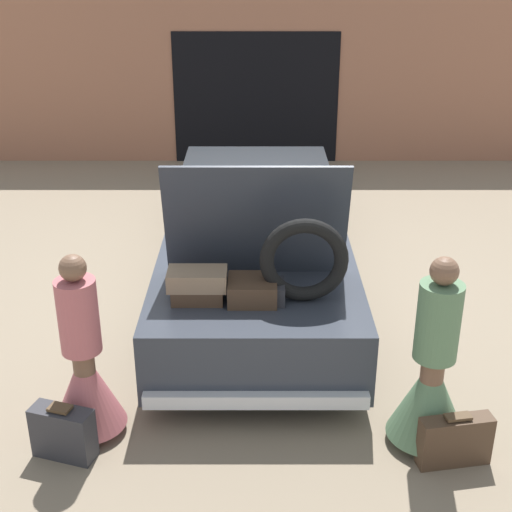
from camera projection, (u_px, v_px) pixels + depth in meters
The scene contains 7 objects.
ground_plane at pixel (256, 280), 8.23m from camera, with size 40.00×40.00×0.00m, color #7F705B.
garage_wall_back at pixel (256, 81), 12.07m from camera, with size 12.00×0.14×2.80m.
car at pixel (256, 233), 7.98m from camera, with size 1.93×5.44×1.91m.
person_left at pixel (85, 372), 5.52m from camera, with size 0.59×0.59×1.55m.
person_right at pixel (431, 381), 5.39m from camera, with size 0.62×0.62×1.59m.
suitcase_beside_left_person at pixel (63, 433), 5.38m from camera, with size 0.51×0.32×0.45m.
suitcase_beside_right_person at pixel (455, 441), 5.31m from camera, with size 0.57×0.24×0.43m.
Camera 1 is at (0.00, -7.39, 3.65)m, focal length 50.00 mm.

